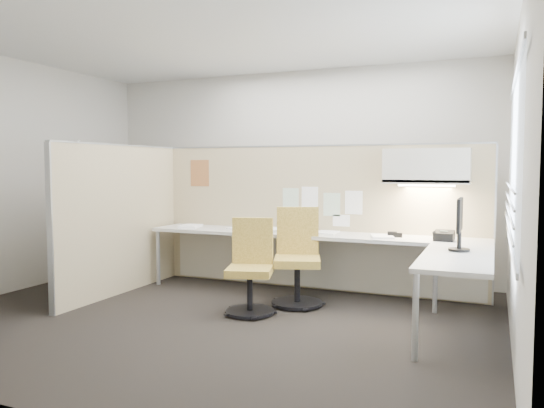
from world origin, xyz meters
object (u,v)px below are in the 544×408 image
at_px(chair_left, 251,270).
at_px(monitor, 460,221).
at_px(desk, 333,247).
at_px(chair_right, 297,260).
at_px(phone, 444,236).

bearing_deg(chair_left, monitor, -10.14).
relative_size(desk, chair_left, 4.18).
bearing_deg(chair_right, monitor, -28.59).
xyz_separation_m(desk, chair_left, (-0.64, -0.83, -0.16)).
relative_size(chair_left, phone, 4.37).
bearing_deg(phone, desk, -173.38).
bearing_deg(monitor, chair_left, 96.65).
xyz_separation_m(chair_left, monitor, (2.01, 0.23, 0.56)).
distance_m(desk, chair_left, 1.05).
bearing_deg(monitor, phone, 16.41).
xyz_separation_m(desk, monitor, (1.37, -0.60, 0.41)).
distance_m(chair_left, chair_right, 0.60).
distance_m(chair_right, monitor, 1.78).
height_order(chair_right, phone, chair_right).
xyz_separation_m(chair_left, chair_right, (0.33, 0.50, 0.04)).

